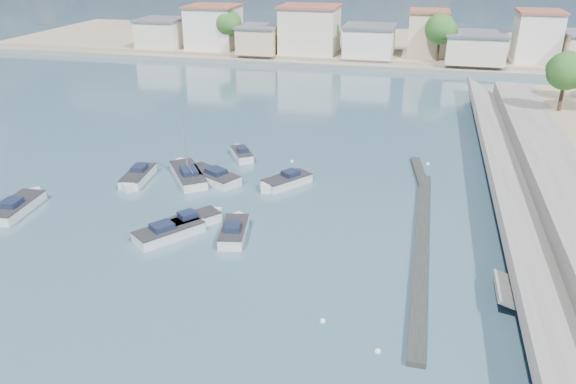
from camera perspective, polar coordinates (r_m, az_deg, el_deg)
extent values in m
plane|color=#2E4A5C|center=(69.81, 8.20, 7.08)|extent=(400.00, 400.00, 0.00)
cube|color=slate|center=(44.75, 22.77, -3.35)|extent=(4.17, 90.00, 2.86)
cube|color=slate|center=(37.25, 24.19, -10.23)|extent=(5.31, 3.50, 1.94)
cube|color=black|center=(41.67, 13.42, -5.20)|extent=(1.00, 26.00, 0.35)
cube|color=black|center=(54.38, 13.23, 1.89)|extent=(2.00, 8.05, 0.30)
cube|color=gray|center=(120.31, 10.94, 14.36)|extent=(160.00, 40.00, 1.40)
cube|color=slate|center=(99.74, 10.15, 12.30)|extent=(160.00, 2.50, 0.80)
cube|color=beige|center=(115.25, -12.70, 15.42)|extent=(8.00, 8.00, 5.00)
cube|color=#595960|center=(114.90, -12.82, 16.73)|extent=(8.48, 8.48, 0.35)
cube|color=white|center=(112.95, -7.54, 16.25)|extent=(9.00, 9.00, 7.50)
cube|color=#99513D|center=(112.50, -7.65, 18.23)|extent=(9.54, 9.54, 0.35)
cube|color=beige|center=(107.18, -2.89, 15.20)|extent=(7.00, 8.00, 4.50)
cube|color=#595960|center=(106.84, -2.92, 16.48)|extent=(7.42, 8.48, 0.35)
cube|color=beige|center=(106.70, 2.24, 16.12)|extent=(10.00, 9.00, 8.00)
cube|color=#99513D|center=(106.21, 2.28, 18.35)|extent=(10.60, 9.54, 0.35)
cube|color=white|center=(104.34, 8.24, 14.89)|extent=(8.50, 8.50, 5.00)
cube|color=#595960|center=(103.96, 8.33, 16.34)|extent=(9.01, 9.01, 0.35)
cube|color=beige|center=(106.64, 14.00, 15.32)|extent=(6.50, 7.50, 7.50)
cube|color=#99513D|center=(106.17, 14.22, 17.41)|extent=(6.89, 7.95, 0.35)
cube|color=beige|center=(103.23, 18.44, 13.71)|extent=(9.50, 9.00, 4.50)
cube|color=#595960|center=(102.87, 18.62, 15.03)|extent=(10.07, 9.54, 0.35)
cube|color=white|center=(107.15, 23.94, 14.20)|extent=(7.00, 8.00, 8.00)
cube|color=#99513D|center=(106.66, 24.32, 16.39)|extent=(7.42, 8.48, 0.35)
cylinder|color=#38281E|center=(109.10, -6.02, 14.96)|extent=(0.44, 0.44, 3.38)
sphere|color=#22521B|center=(108.63, -6.09, 16.70)|extent=(4.80, 4.80, 4.80)
sphere|color=#22521B|center=(107.80, -5.73, 16.53)|extent=(3.60, 3.60, 3.60)
sphere|color=#22521B|center=(109.28, -6.40, 16.81)|extent=(3.30, 3.30, 3.30)
cylinder|color=#38281E|center=(107.51, 3.95, 14.77)|extent=(0.44, 0.44, 2.93)
sphere|color=#22521B|center=(107.08, 3.99, 16.30)|extent=(4.16, 4.16, 4.16)
sphere|color=#22521B|center=(106.47, 4.37, 16.14)|extent=(3.12, 3.12, 3.12)
sphere|color=#22521B|center=(107.56, 3.68, 16.41)|extent=(2.86, 2.86, 2.86)
cylinder|color=#38281E|center=(102.02, 15.00, 13.74)|extent=(0.44, 0.44, 3.60)
sphere|color=#22521B|center=(101.49, 15.22, 15.71)|extent=(5.12, 5.12, 5.12)
sphere|color=#22521B|center=(100.92, 15.77, 15.47)|extent=(3.84, 3.84, 3.84)
sphere|color=#22521B|center=(101.94, 14.77, 15.88)|extent=(3.52, 3.52, 3.52)
cylinder|color=#38281E|center=(106.54, 23.80, 12.84)|extent=(0.44, 0.44, 3.15)
sphere|color=#22521B|center=(106.08, 24.08, 14.48)|extent=(4.48, 4.48, 4.48)
sphere|color=#22521B|center=(105.71, 24.57, 14.25)|extent=(3.36, 3.36, 3.36)
sphere|color=#22521B|center=(106.36, 23.68, 14.64)|extent=(3.08, 3.08, 3.08)
cylinder|color=#38281E|center=(74.30, 26.01, 8.65)|extent=(0.44, 0.44, 3.15)
sphere|color=#22521B|center=(73.66, 26.45, 10.97)|extent=(4.48, 4.48, 4.48)
sphere|color=#22521B|center=(73.35, 27.14, 10.62)|extent=(3.36, 3.36, 3.36)
sphere|color=#22521B|center=(73.89, 25.87, 11.22)|extent=(3.08, 3.08, 3.08)
cube|color=silver|center=(41.97, -5.51, -4.18)|extent=(2.49, 4.66, 1.00)
cube|color=silver|center=(43.64, -5.15, -3.00)|extent=(1.70, 1.70, 1.00)
cube|color=#262628|center=(41.74, -5.54, -3.57)|extent=(2.53, 4.67, 0.08)
cube|color=#192037|center=(41.24, -5.64, -3.56)|extent=(1.29, 1.50, 0.48)
cube|color=silver|center=(44.02, -9.65, -3.02)|extent=(4.01, 4.34, 1.00)
cube|color=silver|center=(44.75, -7.61, -2.40)|extent=(1.32, 1.32, 1.00)
cube|color=#262628|center=(43.79, -9.69, -2.43)|extent=(4.04, 4.37, 0.08)
cube|color=#192037|center=(43.53, -10.21, -2.29)|extent=(1.63, 1.65, 0.48)
cube|color=silver|center=(52.05, -7.71, 1.49)|extent=(6.00, 4.59, 1.00)
cube|color=silver|center=(53.82, -9.41, 2.15)|extent=(1.89, 1.89, 1.00)
cube|color=#262628|center=(51.87, -7.74, 2.00)|extent=(6.02, 4.63, 0.08)
cube|color=#192037|center=(51.37, -7.34, 2.09)|extent=(2.13, 1.98, 0.48)
cube|color=silver|center=(50.52, -0.14, 1.01)|extent=(4.27, 4.82, 1.00)
cube|color=silver|center=(49.40, -1.90, 0.44)|extent=(1.51, 1.51, 1.00)
cube|color=#262628|center=(50.33, -0.15, 1.53)|extent=(4.30, 4.84, 0.08)
cube|color=#192037|center=(50.51, 0.26, 1.91)|extent=(1.76, 1.81, 0.48)
cube|color=silver|center=(50.64, -25.84, -1.50)|extent=(2.59, 5.56, 1.00)
cube|color=silver|center=(52.37, -24.50, -0.43)|extent=(2.13, 2.13, 1.00)
cube|color=#262628|center=(50.45, -25.94, -0.98)|extent=(2.63, 5.57, 0.08)
cube|color=#192037|center=(49.96, -26.32, -0.99)|extent=(1.46, 1.73, 0.48)
cube|color=silver|center=(57.18, -4.70, 3.73)|extent=(3.24, 3.97, 1.00)
cube|color=silver|center=(58.64, -5.07, 4.24)|extent=(1.27, 1.27, 1.00)
cube|color=#262628|center=(57.00, -4.71, 4.20)|extent=(3.27, 3.99, 0.08)
cube|color=#192037|center=(56.58, -4.63, 4.31)|extent=(1.38, 1.44, 0.48)
cube|color=silver|center=(53.38, -14.98, 1.45)|extent=(2.40, 5.08, 1.00)
cube|color=silver|center=(51.59, -15.80, 0.55)|extent=(1.84, 1.84, 1.00)
cube|color=#262628|center=(53.20, -15.03, 1.95)|extent=(2.44, 5.08, 0.08)
cube|color=#192037|center=(53.53, -14.88, 2.38)|extent=(1.31, 1.59, 0.48)
cube|color=silver|center=(42.68, -11.99, -4.13)|extent=(4.66, 5.28, 1.00)
cube|color=silver|center=(43.57, -9.47, -3.30)|extent=(1.60, 1.60, 1.00)
cube|color=#262628|center=(42.45, -12.05, -3.53)|extent=(4.69, 5.30, 0.08)
cube|color=#192037|center=(42.14, -12.68, -3.44)|extent=(1.91, 1.97, 0.48)
cube|color=silver|center=(52.69, -10.12, 1.61)|extent=(5.45, 6.46, 1.00)
cube|color=silver|center=(55.27, -10.75, 2.64)|extent=(1.74, 1.74, 1.00)
cube|color=#262628|center=(52.50, -10.16, 2.12)|extent=(5.49, 6.49, 0.08)
cube|color=#192037|center=(51.83, -10.03, 2.12)|extent=(2.19, 2.33, 0.48)
cylinder|color=silver|center=(51.17, -10.48, 6.27)|extent=(0.12, 0.12, 8.00)
cylinder|color=silver|center=(51.15, -9.93, 2.38)|extent=(1.45, 2.00, 0.08)
sphere|color=white|center=(33.30, 3.53, -12.96)|extent=(0.35, 0.35, 0.35)
sphere|color=white|center=(41.63, 13.77, -5.46)|extent=(0.35, 0.35, 0.35)
sphere|color=white|center=(31.56, 9.08, -15.69)|extent=(0.35, 0.35, 0.35)
sphere|color=white|center=(47.90, 20.75, -2.34)|extent=(0.35, 0.35, 0.35)
sphere|color=white|center=(56.08, 0.39, 3.13)|extent=(0.35, 0.35, 0.35)
sphere|color=white|center=(57.09, 14.02, 2.77)|extent=(0.35, 0.35, 0.35)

